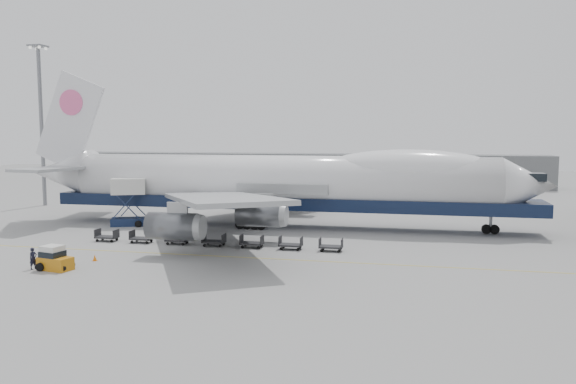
% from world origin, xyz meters
% --- Properties ---
extents(ground, '(260.00, 260.00, 0.00)m').
position_xyz_m(ground, '(0.00, 0.00, 0.00)').
color(ground, gray).
rests_on(ground, ground).
extents(apron_line, '(60.00, 0.15, 0.01)m').
position_xyz_m(apron_line, '(0.00, -6.00, 0.01)').
color(apron_line, gold).
rests_on(apron_line, ground).
extents(hangar, '(110.00, 8.00, 7.00)m').
position_xyz_m(hangar, '(-10.00, 70.00, 3.50)').
color(hangar, slate).
rests_on(hangar, ground).
extents(floodlight_mast, '(2.40, 2.40, 25.43)m').
position_xyz_m(floodlight_mast, '(-42.00, 24.00, 14.27)').
color(floodlight_mast, slate).
rests_on(floodlight_mast, ground).
extents(airliner, '(67.00, 55.30, 19.98)m').
position_xyz_m(airliner, '(0.64, 12.00, 5.62)').
color(airliner, white).
rests_on(airliner, ground).
extents(catering_truck, '(4.97, 4.20, 5.99)m').
position_xyz_m(catering_truck, '(-18.76, 8.52, 3.42)').
color(catering_truck, '#172547').
rests_on(catering_truck, ground).
extents(baggage_tug, '(3.08, 2.05, 2.08)m').
position_xyz_m(baggage_tug, '(-13.82, -14.02, 0.92)').
color(baggage_tug, '#C77A12').
rests_on(baggage_tug, ground).
extents(ground_worker, '(0.67, 0.80, 1.87)m').
position_xyz_m(ground_worker, '(-15.70, -14.24, 0.94)').
color(ground_worker, black).
rests_on(ground_worker, ground).
extents(traffic_cone, '(0.39, 0.39, 0.58)m').
position_xyz_m(traffic_cone, '(-12.31, -10.23, 0.27)').
color(traffic_cone, orange).
rests_on(traffic_cone, ground).
extents(dolly_0, '(2.30, 1.35, 1.30)m').
position_xyz_m(dolly_0, '(-16.16, -1.46, 0.53)').
color(dolly_0, '#2D2D30').
rests_on(dolly_0, ground).
extents(dolly_1, '(2.30, 1.35, 1.30)m').
position_xyz_m(dolly_1, '(-12.09, -1.46, 0.53)').
color(dolly_1, '#2D2D30').
rests_on(dolly_1, ground).
extents(dolly_2, '(2.30, 1.35, 1.30)m').
position_xyz_m(dolly_2, '(-8.02, -1.46, 0.53)').
color(dolly_2, '#2D2D30').
rests_on(dolly_2, ground).
extents(dolly_3, '(2.30, 1.35, 1.30)m').
position_xyz_m(dolly_3, '(-3.95, -1.46, 0.53)').
color(dolly_3, '#2D2D30').
rests_on(dolly_3, ground).
extents(dolly_4, '(2.30, 1.35, 1.30)m').
position_xyz_m(dolly_4, '(0.12, -1.46, 0.53)').
color(dolly_4, '#2D2D30').
rests_on(dolly_4, ground).
extents(dolly_5, '(2.30, 1.35, 1.30)m').
position_xyz_m(dolly_5, '(4.19, -1.46, 0.53)').
color(dolly_5, '#2D2D30').
rests_on(dolly_5, ground).
extents(dolly_6, '(2.30, 1.35, 1.30)m').
position_xyz_m(dolly_6, '(8.25, -1.46, 0.53)').
color(dolly_6, '#2D2D30').
rests_on(dolly_6, ground).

